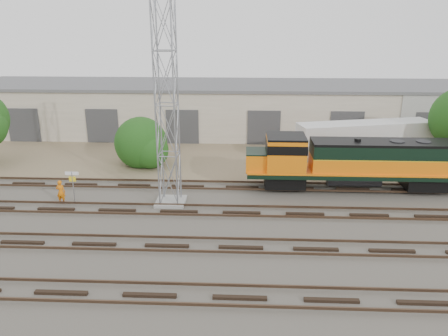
{
  "coord_description": "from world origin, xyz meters",
  "views": [
    {
      "loc": [
        0.08,
        -23.85,
        11.61
      ],
      "look_at": [
        -1.24,
        4.0,
        2.2
      ],
      "focal_mm": 35.0,
      "sensor_mm": 36.0,
      "label": 1
    }
  ],
  "objects_px": {
    "locomotive": "(352,161)",
    "worker": "(61,192)",
    "semi_trailer": "(367,137)",
    "signal_tower": "(167,108)"
  },
  "relations": [
    {
      "from": "semi_trailer",
      "to": "signal_tower",
      "type": "bearing_deg",
      "value": -161.84
    },
    {
      "from": "locomotive",
      "to": "signal_tower",
      "type": "xyz_separation_m",
      "value": [
        -12.51,
        -3.01,
        4.27
      ]
    },
    {
      "from": "locomotive",
      "to": "semi_trailer",
      "type": "xyz_separation_m",
      "value": [
        2.8,
        6.57,
        0.08
      ]
    },
    {
      "from": "worker",
      "to": "semi_trailer",
      "type": "height_order",
      "value": "semi_trailer"
    },
    {
      "from": "locomotive",
      "to": "worker",
      "type": "bearing_deg",
      "value": -170.25
    },
    {
      "from": "locomotive",
      "to": "signal_tower",
      "type": "distance_m",
      "value": 13.56
    },
    {
      "from": "locomotive",
      "to": "worker",
      "type": "height_order",
      "value": "locomotive"
    },
    {
      "from": "semi_trailer",
      "to": "worker",
      "type": "bearing_deg",
      "value": -170.04
    },
    {
      "from": "signal_tower",
      "to": "worker",
      "type": "xyz_separation_m",
      "value": [
        -7.29,
        -0.4,
        -5.61
      ]
    },
    {
      "from": "worker",
      "to": "semi_trailer",
      "type": "distance_m",
      "value": 24.75
    }
  ]
}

